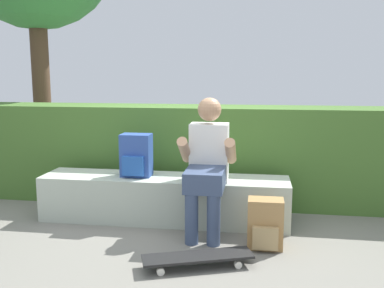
# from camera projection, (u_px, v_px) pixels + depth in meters

# --- Properties ---
(ground_plane) EXTENTS (24.00, 24.00, 0.00)m
(ground_plane) POSITION_uv_depth(u_px,v_px,m) (157.00, 232.00, 3.81)
(ground_plane) COLOR slate
(bench_main) EXTENTS (2.33, 0.48, 0.42)m
(bench_main) POSITION_uv_depth(u_px,v_px,m) (164.00, 199.00, 4.09)
(bench_main) COLOR #ACB7A5
(bench_main) RESTS_ON ground
(person_skater) EXTENTS (0.49, 0.62, 1.17)m
(person_skater) POSITION_uv_depth(u_px,v_px,m) (207.00, 162.00, 3.75)
(person_skater) COLOR white
(person_skater) RESTS_ON ground
(skateboard_near_person) EXTENTS (0.82, 0.46, 0.09)m
(skateboard_near_person) POSITION_uv_depth(u_px,v_px,m) (198.00, 257.00, 3.11)
(skateboard_near_person) COLOR black
(skateboard_near_person) RESTS_ON ground
(backpack_on_bench) EXTENTS (0.28, 0.23, 0.40)m
(backpack_on_bench) POSITION_uv_depth(u_px,v_px,m) (136.00, 156.00, 4.05)
(backpack_on_bench) COLOR #2D4C99
(backpack_on_bench) RESTS_ON bench_main
(backpack_on_ground) EXTENTS (0.28, 0.23, 0.40)m
(backpack_on_ground) POSITION_uv_depth(u_px,v_px,m) (265.00, 225.00, 3.44)
(backpack_on_ground) COLOR #A37A47
(backpack_on_ground) RESTS_ON ground
(hedge_row) EXTENTS (5.88, 0.61, 1.04)m
(hedge_row) POSITION_uv_depth(u_px,v_px,m) (217.00, 155.00, 4.65)
(hedge_row) COLOR #406729
(hedge_row) RESTS_ON ground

